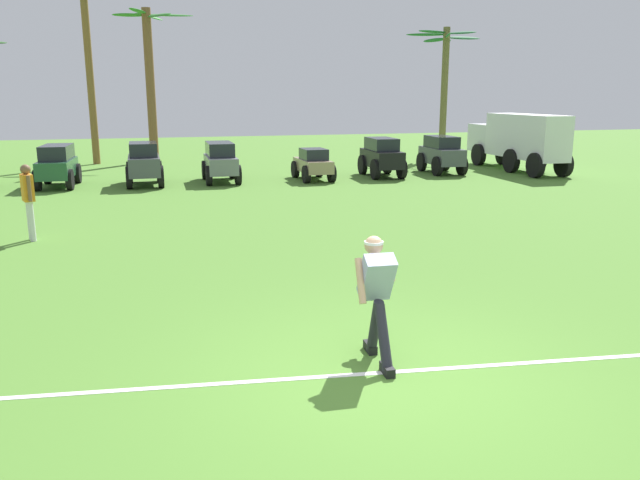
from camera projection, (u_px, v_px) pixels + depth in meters
ground_plane at (387, 379)px, 6.56m from camera, size 80.00×80.00×0.00m
field_line_paint at (382, 373)px, 6.70m from camera, size 23.98×3.04×0.01m
frisbee_thrower at (377, 292)px, 6.90m from camera, size 0.50×1.12×1.39m
frisbee_in_flight at (381, 279)px, 7.39m from camera, size 0.28×0.27×0.12m
teammate_near_sideline at (28, 195)px, 12.61m from camera, size 0.30×0.49×1.56m
parked_car_slot_b at (57, 164)px, 20.17m from camera, size 1.25×2.44×1.34m
parked_car_slot_c at (144, 163)px, 20.52m from camera, size 1.17×2.35×1.40m
parked_car_slot_d at (220, 161)px, 21.34m from camera, size 1.18×2.42×1.34m
parked_car_slot_e at (313, 164)px, 21.83m from camera, size 1.10×2.21×1.10m
parked_car_slot_f at (382, 156)px, 22.71m from camera, size 1.27×2.39×1.40m
parked_car_slot_g at (441, 154)px, 23.71m from camera, size 1.30×2.41×1.40m
box_truck at (518, 139)px, 24.45m from camera, size 1.56×5.94×2.20m
palm_tree_left_of_centre at (88, 56)px, 26.04m from camera, size 3.35×3.40×7.49m
palm_tree_right_of_centre at (150, 75)px, 27.27m from camera, size 3.44×3.14×6.56m
palm_tree_far_right at (444, 78)px, 29.30m from camera, size 3.57×3.54×5.98m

